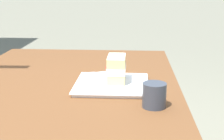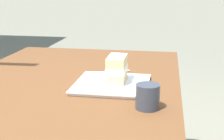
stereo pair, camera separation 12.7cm
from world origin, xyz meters
TOP-DOWN VIEW (x-y plane):
  - patio_table at (0.00, 0.00)m, footprint 1.59×0.93m
  - dessert_plate at (0.10, -0.20)m, footprint 0.29×0.29m
  - cake_slice at (0.12, -0.21)m, footprint 0.13×0.08m
  - dessert_fork at (0.29, -0.15)m, footprint 0.09×0.16m
  - coffee_cup at (-0.11, -0.35)m, footprint 0.08×0.08m

SIDE VIEW (x-z plane):
  - patio_table at x=0.00m, z-range 0.26..0.95m
  - dessert_fork at x=0.29m, z-range 0.69..0.69m
  - dessert_plate at x=0.10m, z-range 0.69..0.70m
  - coffee_cup at x=-0.11m, z-range 0.69..0.77m
  - cake_slice at x=0.12m, z-range 0.70..0.80m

